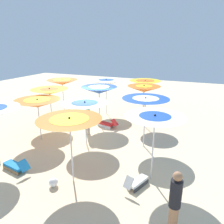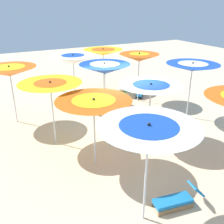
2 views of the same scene
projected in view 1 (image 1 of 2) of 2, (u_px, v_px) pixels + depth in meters
The scene contains 19 objects.
ground at pixel (91, 133), 11.72m from camera, with size 38.73×38.73×0.04m, color beige.
beach_umbrella_0 at pixel (155, 121), 7.05m from camera, with size 2.05×2.05×2.50m.
beach_umbrella_1 at pixel (146, 101), 9.57m from camera, with size 2.15×2.15×2.43m.
beach_umbrella_2 at pixel (144, 89), 12.25m from camera, with size 1.92×1.92×2.45m.
beach_umbrella_3 at pixel (145, 83), 14.88m from camera, with size 2.19×2.19×2.31m.
beach_umbrella_4 at pixel (70, 124), 6.98m from camera, with size 2.17×2.17×2.43m.
beach_umbrella_5 at pixel (85, 106), 9.89m from camera, with size 2.18×2.18×2.17m.
beach_umbrella_6 at pixel (99, 90), 12.22m from camera, with size 2.09×2.09×2.42m.
beach_umbrella_7 at pixel (106, 83), 14.35m from camera, with size 2.13×2.13×2.45m.
beach_umbrella_9 at pixel (38, 103), 10.31m from camera, with size 2.20×2.20×2.19m.
beach_umbrella_10 at pixel (50, 91), 12.14m from camera, with size 2.10×2.10×2.31m.
beach_umbrella_11 at pixel (62, 82), 14.67m from camera, with size 2.09×2.09×2.40m.
lounger_0 at pixel (107, 124), 12.48m from camera, with size 1.29×0.61×0.57m.
lounger_1 at pixel (152, 120), 13.17m from camera, with size 1.04×1.22×0.61m.
lounger_2 at pixel (137, 182), 7.23m from camera, with size 0.66×1.10×0.60m.
lounger_3 at pixel (16, 166), 8.19m from camera, with size 1.33×0.58×0.57m.
beachgoer_0 at pixel (87, 117), 11.30m from camera, with size 0.30×0.30×1.84m.
beachgoer_1 at pixel (175, 202), 5.23m from camera, with size 0.30×0.30×1.84m.
beach_ball at pixel (53, 182), 7.29m from camera, with size 0.31×0.31×0.31m, color white.
Camera 1 is at (5.31, -9.46, 4.71)m, focal length 33.90 mm.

